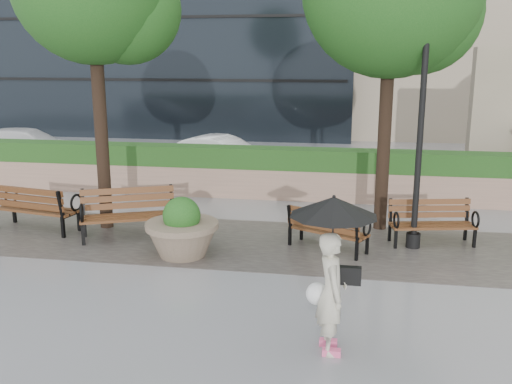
% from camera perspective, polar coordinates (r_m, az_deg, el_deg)
% --- Properties ---
extents(ground, '(100.00, 100.00, 0.00)m').
position_cam_1_polar(ground, '(8.85, 1.75, -11.58)').
color(ground, gray).
rests_on(ground, ground).
extents(cobble_strip, '(28.00, 3.20, 0.01)m').
position_cam_1_polar(cobble_strip, '(11.62, 3.84, -5.36)').
color(cobble_strip, '#383330').
rests_on(cobble_strip, ground).
extents(hedge_wall, '(24.00, 0.80, 1.35)m').
position_cam_1_polar(hedge_wall, '(15.30, 5.47, 1.78)').
color(hedge_wall, tan).
rests_on(hedge_wall, ground).
extents(asphalt_street, '(40.00, 7.00, 0.00)m').
position_cam_1_polar(asphalt_street, '(19.34, 6.35, 2.22)').
color(asphalt_street, black).
rests_on(asphalt_street, ground).
extents(bench_0, '(2.00, 1.10, 1.02)m').
position_cam_1_polar(bench_0, '(13.41, -21.05, -2.35)').
color(bench_0, brown).
rests_on(bench_0, ground).
extents(bench_1, '(2.07, 1.45, 1.04)m').
position_cam_1_polar(bench_1, '(12.26, -12.57, -3.16)').
color(bench_1, brown).
rests_on(bench_1, ground).
extents(bench_2, '(1.68, 1.27, 0.85)m').
position_cam_1_polar(bench_2, '(11.36, 7.16, -4.57)').
color(bench_2, brown).
rests_on(bench_2, ground).
extents(bench_3, '(1.77, 0.99, 0.90)m').
position_cam_1_polar(bench_3, '(12.13, 17.14, -3.83)').
color(bench_3, brown).
rests_on(bench_3, ground).
extents(planter_left, '(1.39, 1.39, 1.16)m').
position_cam_1_polar(planter_left, '(10.98, -7.39, -4.11)').
color(planter_left, '#7F6B56').
rests_on(planter_left, ground).
extents(lamppost, '(0.28, 0.28, 4.23)m').
position_cam_1_polar(lamppost, '(11.46, 15.97, 3.51)').
color(lamppost, black).
rests_on(lamppost, ground).
extents(car_left, '(4.75, 2.71, 1.30)m').
position_cam_1_polar(car_left, '(21.45, -21.86, 4.19)').
color(car_left, silver).
rests_on(car_left, ground).
extents(car_right, '(3.94, 2.15, 1.23)m').
position_cam_1_polar(car_right, '(18.51, -3.40, 3.70)').
color(car_right, silver).
rests_on(car_right, ground).
extents(pedestrian, '(1.11, 1.11, 2.05)m').
position_cam_1_polar(pedestrian, '(7.30, 7.61, -6.69)').
color(pedestrian, beige).
rests_on(pedestrian, ground).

